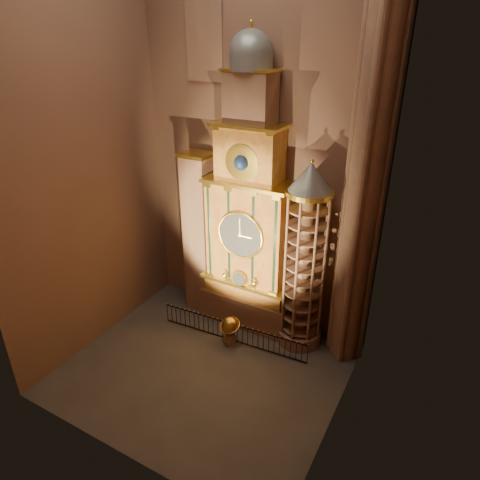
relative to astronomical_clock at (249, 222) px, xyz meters
The scene contains 11 objects.
floor 8.32m from the astronomical_clock, 90.00° to the right, with size 14.00×14.00×0.00m, color #383330.
wall_back 4.45m from the astronomical_clock, 90.00° to the left, with size 22.00×22.00×0.00m, color brown.
wall_left 9.61m from the astronomical_clock, 144.66° to the right, with size 22.00×22.00×0.00m, color brown.
wall_right 9.61m from the astronomical_clock, 35.34° to the right, with size 22.00×22.00×0.00m, color brown.
astronomical_clock is the anchor object (origin of this frame).
portrait_tower 3.73m from the astronomical_clock, behind, with size 1.80×1.60×10.20m.
stair_turret 3.78m from the astronomical_clock, ahead, with size 2.50×2.50×10.80m.
gothic_pier 7.48m from the astronomical_clock, ahead, with size 2.04×2.04×22.00m.
stained_glass_window 10.37m from the astronomical_clock, 163.43° to the left, with size 2.20×0.14×5.20m.
celestial_globe 6.15m from the astronomical_clock, 87.14° to the right, with size 1.41×1.35×1.74m.
iron_railing 6.43m from the astronomical_clock, 85.25° to the right, with size 8.97×0.60×1.22m.
Camera 1 is at (10.19, -14.50, 16.19)m, focal length 32.00 mm.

